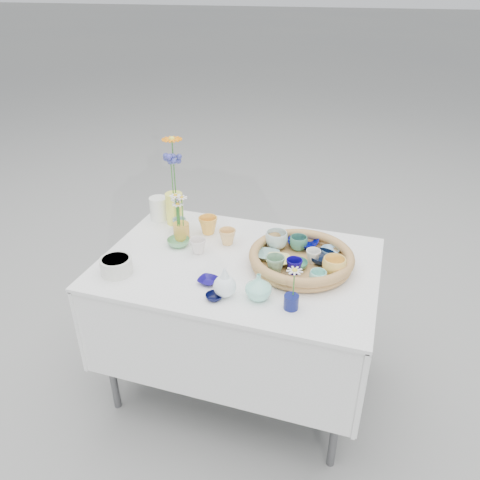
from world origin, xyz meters
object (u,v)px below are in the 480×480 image
(display_table, at_px, (239,382))
(tall_vase_yellow, at_px, (175,208))
(bud_vase_seafoam, at_px, (258,286))
(wicker_tray, at_px, (301,259))

(display_table, distance_m, tall_vase_yellow, 1.00)
(bud_vase_seafoam, height_order, tall_vase_yellow, tall_vase_yellow)
(bud_vase_seafoam, bearing_deg, display_table, 123.73)
(bud_vase_seafoam, bearing_deg, wicker_tray, 67.97)
(wicker_tray, relative_size, bud_vase_seafoam, 4.18)
(display_table, distance_m, wicker_tray, 0.85)
(wicker_tray, bearing_deg, tall_vase_yellow, 162.69)
(display_table, bearing_deg, tall_vase_yellow, 148.16)
(wicker_tray, xyz_separation_m, tall_vase_yellow, (-0.72, 0.23, 0.05))
(wicker_tray, bearing_deg, bud_vase_seafoam, -112.03)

